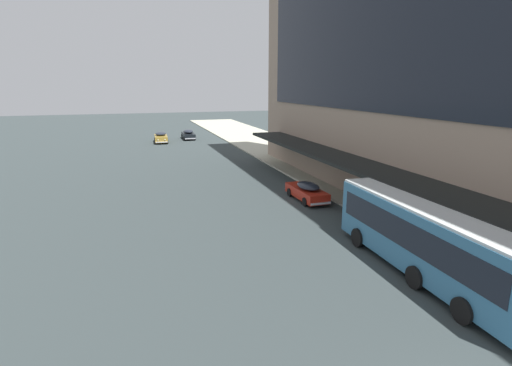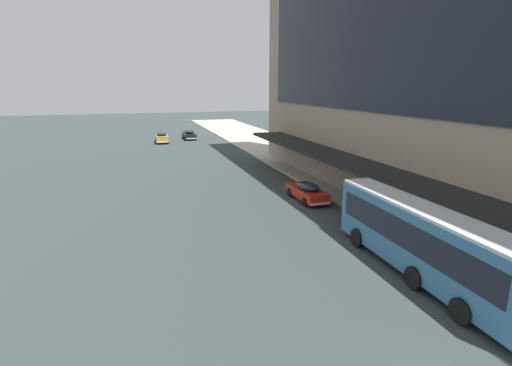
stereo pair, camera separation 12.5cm
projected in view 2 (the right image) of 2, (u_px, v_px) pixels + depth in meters
name	position (u px, v px, depth m)	size (l,w,h in m)	color
transit_bus_kerbside_front	(429.00, 237.00, 17.71)	(3.07, 11.48, 3.29)	teal
sedan_far_back	(189.00, 134.00, 63.01)	(1.89, 4.69, 1.54)	black
sedan_oncoming_front	(162.00, 137.00, 59.43)	(2.08, 4.77, 1.56)	olive
sedan_trailing_near	(307.00, 191.00, 29.78)	(1.81, 4.69, 1.42)	#AC2415
pedestrian_at_kerb	(472.00, 249.00, 18.11)	(0.42, 0.53, 1.86)	#311B1F
fire_hydrant	(425.00, 238.00, 21.26)	(0.20, 0.40, 0.70)	red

